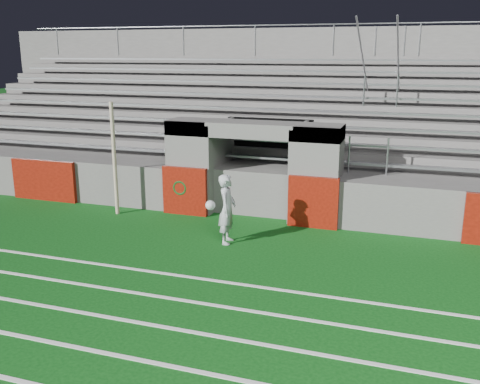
% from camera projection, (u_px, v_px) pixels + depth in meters
% --- Properties ---
extents(ground, '(90.00, 90.00, 0.00)m').
position_uv_depth(ground, '(205.00, 259.00, 11.76)').
color(ground, '#0B4310').
rests_on(ground, ground).
extents(field_post, '(0.11, 0.11, 3.13)m').
position_uv_depth(field_post, '(114.00, 159.00, 14.68)').
color(field_post, tan).
rests_on(field_post, ground).
extents(stadium_structure, '(26.00, 8.48, 5.42)m').
position_uv_depth(stadium_structure, '(291.00, 138.00, 18.68)').
color(stadium_structure, '#555351').
rests_on(stadium_structure, ground).
extents(goalkeeper_with_ball, '(0.69, 0.67, 1.67)m').
position_uv_depth(goalkeeper_with_ball, '(227.00, 209.00, 12.58)').
color(goalkeeper_with_ball, '#A9ACB2').
rests_on(goalkeeper_with_ball, ground).
extents(hose_coil, '(0.58, 0.15, 0.58)m').
position_uv_depth(hose_coil, '(180.00, 187.00, 14.84)').
color(hose_coil, '#0B3A15').
rests_on(hose_coil, ground).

